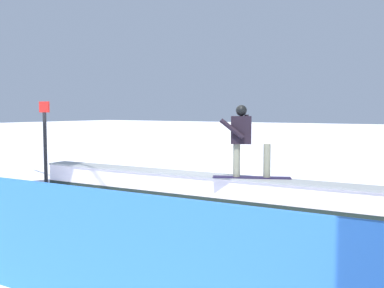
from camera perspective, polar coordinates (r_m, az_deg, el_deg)
The scene contains 4 objects.
ground_plane at distance 9.52m, azimuth -0.57°, elevation -7.76°, with size 120.00×120.00×0.00m, color white.
grind_box at distance 9.46m, azimuth -0.57°, elevation -5.96°, with size 7.90×1.06×0.67m.
snowboarder at distance 8.68m, azimuth 6.87°, elevation 0.74°, with size 1.51×0.93×1.45m.
trail_marker at distance 12.72m, azimuth -18.71°, elevation 0.54°, with size 0.40×0.10×2.25m.
Camera 1 is at (-5.16, 7.74, 2.01)m, focal length 40.68 mm.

